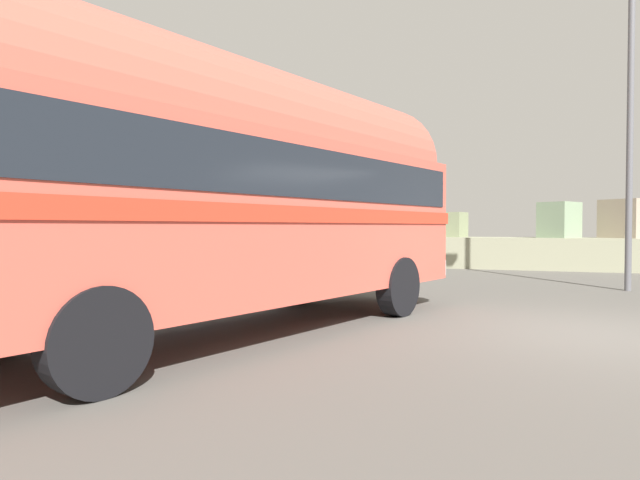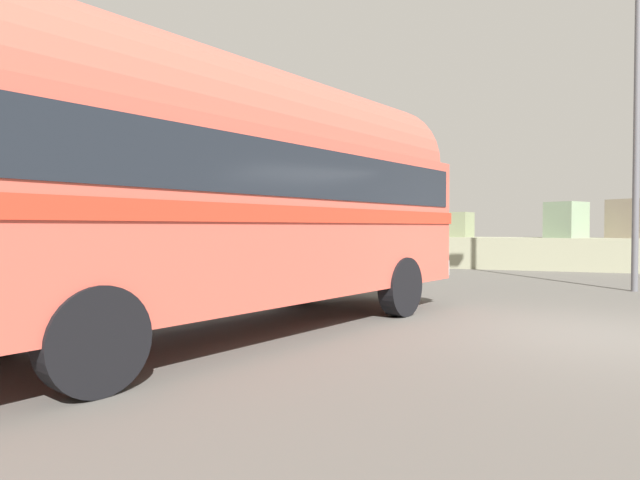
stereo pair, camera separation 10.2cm
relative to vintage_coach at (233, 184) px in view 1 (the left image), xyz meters
The scene contains 5 objects.
ground 5.35m from the vintage_coach, 17.29° to the left, with size 32.00×26.00×0.02m.
breakwater 14.26m from the vintage_coach, 69.11° to the left, with size 31.36×2.40×2.42m.
vintage_coach is the anchor object (origin of this frame).
second_coach 4.71m from the vintage_coach, 163.75° to the left, with size 5.76×8.80×3.70m.
lamp_post 9.60m from the vintage_coach, 49.04° to the left, with size 0.44×0.92×7.08m.
Camera 1 is at (-1.24, -7.92, 1.48)m, focal length 29.81 mm.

